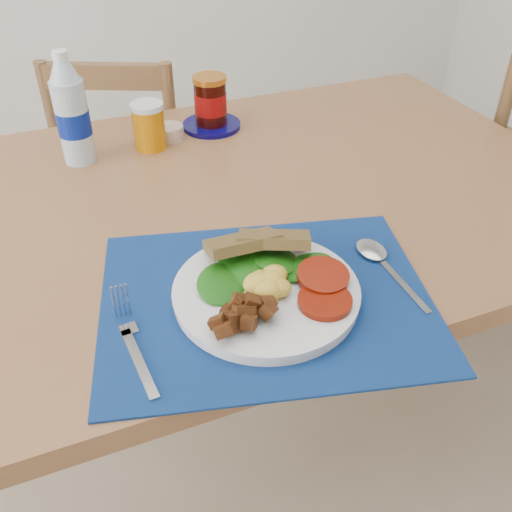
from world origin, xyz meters
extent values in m
plane|color=gray|center=(0.00, 0.00, 0.00)|extent=(4.00, 4.00, 0.00)
cube|color=brown|center=(0.00, 0.20, 0.73)|extent=(1.40, 0.90, 0.04)
cylinder|color=brown|center=(0.64, 0.59, 0.35)|extent=(0.06, 0.06, 0.71)
cube|color=brown|center=(-0.07, 0.94, 0.39)|extent=(0.49, 0.49, 0.04)
cylinder|color=brown|center=(0.14, 1.01, 0.19)|extent=(0.03, 0.03, 0.37)
cylinder|color=brown|center=(-0.15, 1.14, 0.19)|extent=(0.03, 0.03, 0.37)
cylinder|color=brown|center=(0.02, 0.73, 0.19)|extent=(0.03, 0.03, 0.37)
cylinder|color=brown|center=(-0.27, 0.86, 0.19)|extent=(0.03, 0.03, 0.37)
cube|color=brown|center=(-0.13, 0.79, 0.81)|extent=(0.32, 0.17, 0.43)
cylinder|color=brown|center=(0.78, 0.33, 0.20)|extent=(0.03, 0.03, 0.39)
cube|color=#041133|center=(-0.06, -0.10, 0.75)|extent=(0.57, 0.49, 0.00)
cylinder|color=silver|center=(-0.06, -0.10, 0.76)|extent=(0.27, 0.27, 0.02)
ellipsoid|color=gold|center=(-0.05, -0.11, 0.79)|extent=(0.07, 0.06, 0.03)
cylinder|color=maroon|center=(0.02, -0.14, 0.78)|extent=(0.08, 0.08, 0.01)
ellipsoid|color=#0A3B07|center=(-0.05, -0.06, 0.78)|extent=(0.15, 0.09, 0.01)
cube|color=olive|center=(-0.04, -0.02, 0.80)|extent=(0.12, 0.09, 0.04)
cube|color=#B2B5BA|center=(-0.26, -0.16, 0.76)|extent=(0.02, 0.13, 0.00)
cube|color=#B2B5BA|center=(-0.26, -0.07, 0.76)|extent=(0.03, 0.07, 0.00)
cube|color=#B2B5BA|center=(0.15, -0.16, 0.76)|extent=(0.02, 0.13, 0.00)
ellipsoid|color=#B2B5BA|center=(0.15, -0.06, 0.76)|extent=(0.05, 0.06, 0.01)
cylinder|color=#ADBFCC|center=(-0.25, 0.45, 0.84)|extent=(0.07, 0.07, 0.17)
cylinder|color=navy|center=(-0.25, 0.45, 0.84)|extent=(0.07, 0.07, 0.05)
cone|color=#ADBFCC|center=(-0.25, 0.45, 0.94)|extent=(0.06, 0.06, 0.04)
cylinder|color=white|center=(-0.25, 0.45, 0.97)|extent=(0.03, 0.03, 0.02)
cylinder|color=#BF6D05|center=(-0.10, 0.46, 0.80)|extent=(0.07, 0.07, 0.10)
cylinder|color=#C3A88F|center=(-0.05, 0.48, 0.77)|extent=(0.06, 0.06, 0.03)
cylinder|color=#07044E|center=(0.06, 0.51, 0.76)|extent=(0.14, 0.14, 0.01)
cylinder|color=black|center=(0.06, 0.51, 0.81)|extent=(0.07, 0.07, 0.10)
cylinder|color=maroon|center=(0.06, 0.51, 0.81)|extent=(0.07, 0.07, 0.05)
cylinder|color=orange|center=(0.06, 0.51, 0.87)|extent=(0.08, 0.08, 0.01)
camera|label=1|loc=(-0.31, -0.69, 1.32)|focal=40.00mm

